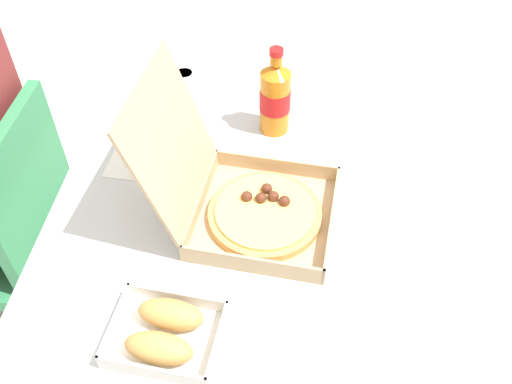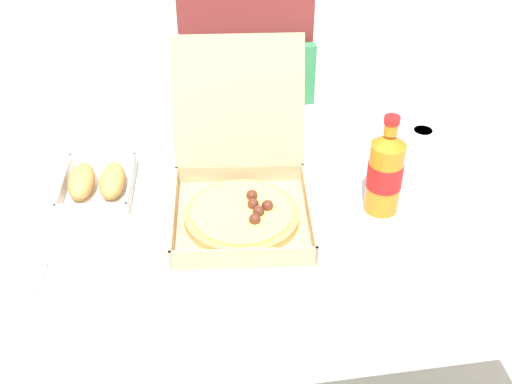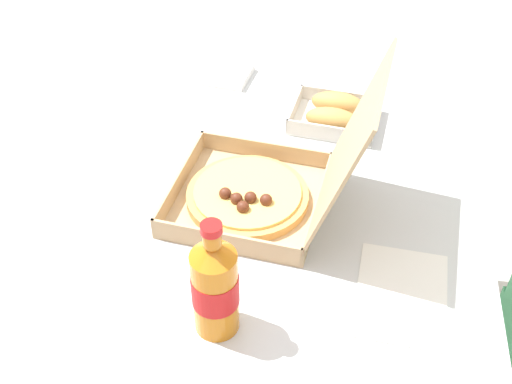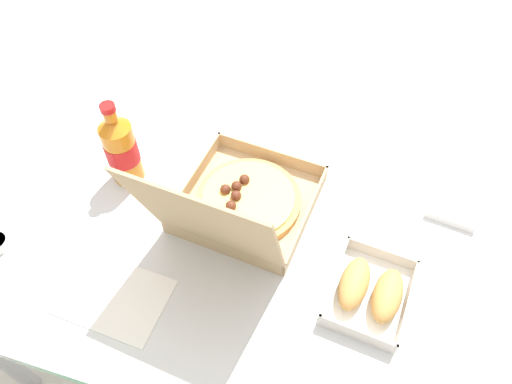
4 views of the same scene
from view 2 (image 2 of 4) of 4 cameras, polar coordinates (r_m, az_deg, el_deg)
The scene contains 9 objects.
dining_table at distance 1.51m, azimuth -0.06°, elevation -3.87°, with size 1.31×0.86×0.71m.
chair at distance 2.15m, azimuth -0.94°, elevation 4.51°, with size 0.40×0.40×0.83m.
diner_person at distance 2.10m, azimuth -1.20°, elevation 10.14°, with size 0.36×0.41×1.15m.
pizza_box_open at distance 1.44m, azimuth -1.20°, elevation -0.16°, with size 0.32×0.40×0.32m.
bread_side_box at distance 1.54m, azimuth -12.88°, elevation 0.72°, with size 0.17×0.21×0.06m.
cola_bottle at distance 1.44m, azimuth 10.54°, elevation 1.64°, with size 0.07×0.07×0.22m.
paper_menu at distance 1.70m, azimuth 3.78°, elevation 4.39°, with size 0.21×0.15×0.00m, color white.
napkin_pile at distance 1.37m, azimuth -19.53°, elevation -7.11°, with size 0.11×0.11×0.02m, color white.
dipping_sauce_cup at distance 1.75m, azimuth 13.50°, elevation 4.71°, with size 0.06×0.06×0.02m.
Camera 2 is at (-0.18, -1.14, 1.62)m, focal length 48.81 mm.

